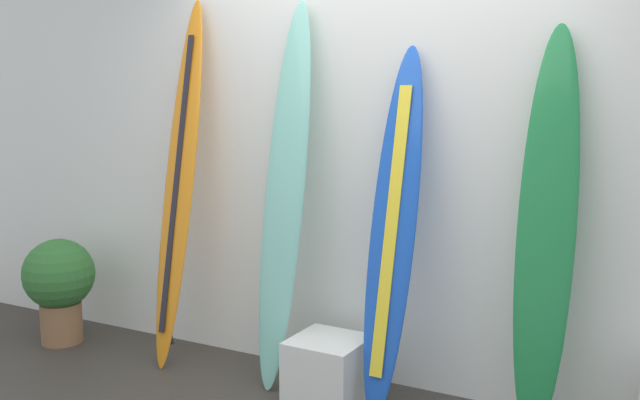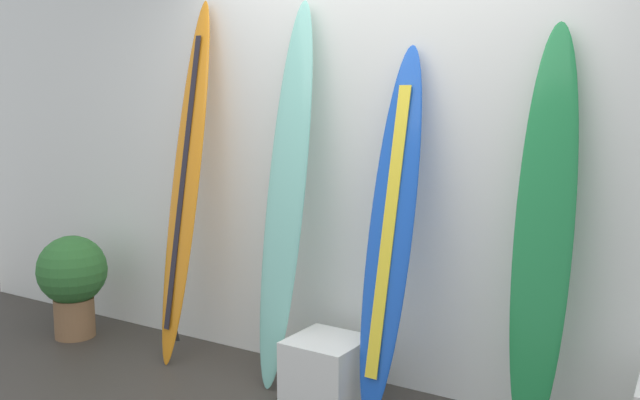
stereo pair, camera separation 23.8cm
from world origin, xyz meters
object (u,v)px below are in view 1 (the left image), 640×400
(surfboard_seafoam, at_px, (284,198))
(surfboard_emerald, at_px, (546,237))
(potted_plant, at_px, (59,282))
(surfboard_sunset, at_px, (179,186))
(display_block_left, at_px, (328,369))
(surfboard_cobalt, at_px, (393,233))

(surfboard_seafoam, distance_m, surfboard_emerald, 1.43)
(surfboard_seafoam, relative_size, potted_plant, 3.09)
(surfboard_sunset, distance_m, display_block_left, 1.43)
(surfboard_cobalt, height_order, surfboard_emerald, surfboard_emerald)
(surfboard_seafoam, bearing_deg, surfboard_cobalt, -1.74)
(surfboard_seafoam, relative_size, surfboard_cobalt, 1.14)
(surfboard_seafoam, height_order, display_block_left, surfboard_seafoam)
(display_block_left, bearing_deg, surfboard_cobalt, 13.93)
(surfboard_cobalt, relative_size, potted_plant, 2.71)
(surfboard_emerald, height_order, display_block_left, surfboard_emerald)
(potted_plant, bearing_deg, surfboard_emerald, 4.04)
(surfboard_sunset, relative_size, surfboard_cobalt, 1.17)
(display_block_left, bearing_deg, surfboard_emerald, 8.37)
(potted_plant, bearing_deg, surfboard_sunset, 8.76)
(surfboard_cobalt, bearing_deg, surfboard_seafoam, 178.26)
(surfboard_seafoam, bearing_deg, surfboard_emerald, 2.29)
(surfboard_sunset, bearing_deg, surfboard_emerald, 1.99)
(surfboard_emerald, bearing_deg, display_block_left, -171.63)
(surfboard_sunset, relative_size, display_block_left, 5.62)
(surfboard_emerald, height_order, potted_plant, surfboard_emerald)
(surfboard_sunset, bearing_deg, potted_plant, -171.24)
(surfboard_seafoam, height_order, surfboard_cobalt, surfboard_seafoam)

